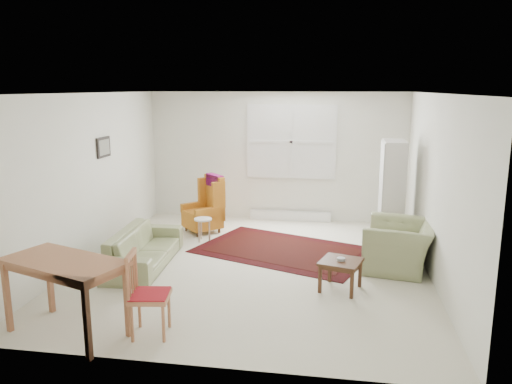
# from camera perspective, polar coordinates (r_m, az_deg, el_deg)

# --- Properties ---
(room) EXTENTS (5.04, 5.54, 2.51)m
(room) POSITION_cam_1_polar(r_m,az_deg,el_deg) (7.30, 0.04, 1.44)
(room) COLOR beige
(room) RESTS_ON ground
(rug) EXTENTS (3.08, 2.53, 0.03)m
(rug) POSITION_cam_1_polar(r_m,az_deg,el_deg) (8.10, 3.14, -6.60)
(rug) COLOR black
(rug) RESTS_ON ground
(sofa) EXTENTS (0.82, 1.87, 0.74)m
(sofa) POSITION_cam_1_polar(r_m,az_deg,el_deg) (7.53, -12.72, -5.49)
(sofa) COLOR #858B5D
(sofa) RESTS_ON ground
(armchair) EXTENTS (1.11, 1.22, 0.83)m
(armchair) POSITION_cam_1_polar(r_m,az_deg,el_deg) (7.48, 16.06, -5.41)
(armchair) COLOR #858B5D
(armchair) RESTS_ON ground
(wingback_chair) EXTENTS (0.87, 0.87, 1.04)m
(wingback_chair) POSITION_cam_1_polar(r_m,az_deg,el_deg) (9.03, -6.18, -1.38)
(wingback_chair) COLOR #C4751E
(wingback_chair) RESTS_ON ground
(coffee_table) EXTENTS (0.61, 0.61, 0.40)m
(coffee_table) POSITION_cam_1_polar(r_m,az_deg,el_deg) (6.62, 9.62, -9.33)
(coffee_table) COLOR #452615
(coffee_table) RESTS_ON ground
(stool) EXTENTS (0.32, 0.32, 0.40)m
(stool) POSITION_cam_1_polar(r_m,az_deg,el_deg) (8.57, -6.05, -4.29)
(stool) COLOR white
(stool) RESTS_ON ground
(cabinet) EXTENTS (0.36, 0.69, 1.73)m
(cabinet) POSITION_cam_1_polar(r_m,az_deg,el_deg) (8.58, 15.29, -0.07)
(cabinet) COLOR silver
(cabinet) RESTS_ON ground
(desk) EXTENTS (1.45, 1.06, 0.83)m
(desk) POSITION_cam_1_polar(r_m,az_deg,el_deg) (5.72, -20.84, -11.17)
(desk) COLOR #AD6C46
(desk) RESTS_ON ground
(desk_chair) EXTENTS (0.46, 0.46, 0.91)m
(desk_chair) POSITION_cam_1_polar(r_m,az_deg,el_deg) (5.44, -12.03, -11.34)
(desk_chair) COLOR #AD6C46
(desk_chair) RESTS_ON ground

